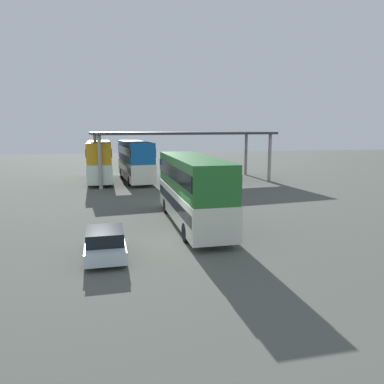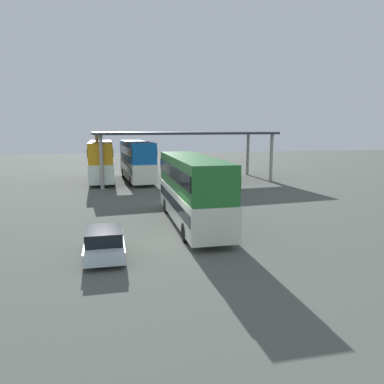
% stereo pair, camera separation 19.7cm
% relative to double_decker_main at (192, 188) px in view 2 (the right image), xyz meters
% --- Properties ---
extents(ground_plane, '(140.00, 140.00, 0.00)m').
position_rel_double_decker_main_xyz_m(ground_plane, '(-1.34, -3.44, -2.26)').
color(ground_plane, '#50554D').
extents(double_decker_main, '(2.55, 10.88, 4.11)m').
position_rel_double_decker_main_xyz_m(double_decker_main, '(0.00, 0.00, 0.00)').
color(double_decker_main, silver).
rests_on(double_decker_main, ground_plane).
extents(parked_hatchback, '(1.85, 3.86, 1.35)m').
position_rel_double_decker_main_xyz_m(parked_hatchback, '(-5.06, -4.88, -1.59)').
color(parked_hatchback, silver).
rests_on(parked_hatchback, ground_plane).
extents(double_decker_near_canopy, '(2.75, 10.66, 4.35)m').
position_rel_double_decker_main_xyz_m(double_decker_near_canopy, '(-6.03, 20.09, 0.12)').
color(double_decker_near_canopy, white).
rests_on(double_decker_near_canopy, ground_plane).
extents(double_decker_mid_row, '(3.48, 11.25, 4.36)m').
position_rel_double_decker_main_xyz_m(double_decker_mid_row, '(-2.19, 19.61, 0.13)').
color(double_decker_mid_row, white).
rests_on(double_decker_mid_row, ground_plane).
extents(depot_canopy, '(20.08, 9.03, 5.39)m').
position_rel_double_decker_main_xyz_m(depot_canopy, '(2.97, 18.42, 2.81)').
color(depot_canopy, '#33353A').
rests_on(depot_canopy, ground_plane).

